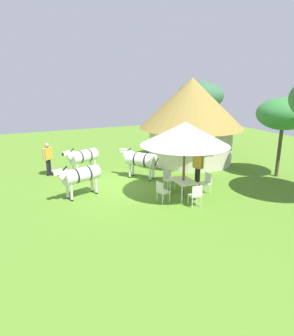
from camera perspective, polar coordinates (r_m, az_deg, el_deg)
The scene contains 15 objects.
ground_plane at distance 14.75m, azimuth -3.26°, elevation -3.16°, with size 36.00×36.00×0.00m, color #558328.
thatched_hut at distance 18.64m, azimuth 8.23°, elevation 9.44°, with size 6.20×6.20×4.99m.
shade_umbrella at distance 12.67m, azimuth 7.09°, elevation 6.35°, with size 3.71×3.71×3.23m.
patio_dining_table at distance 13.19m, azimuth 6.78°, elevation -2.66°, with size 1.30×0.89×0.74m.
patio_chair_east_end at distance 12.26m, azimuth 9.06°, elevation -4.86°, with size 0.47×0.48×0.90m.
patio_chair_near_lawn at distance 13.82m, azimuth 10.94°, elevation -2.51°, with size 0.45×0.43×0.90m.
patio_chair_west_end at distance 14.12m, azimuth 3.95°, elevation -1.84°, with size 0.46×0.48×0.90m.
patio_chair_near_hut at distance 12.53m, azimuth 2.77°, elevation -4.20°, with size 0.51×0.49×0.90m.
guest_beside_umbrella at distance 14.60m, azimuth 9.47°, elevation 0.64°, with size 0.57×0.37×1.70m.
standing_watcher at distance 16.70m, azimuth -17.98°, elevation 2.13°, with size 0.46×0.51×1.75m.
zebra_nearest_camera at distance 13.31m, azimuth -12.34°, elevation -1.37°, with size 1.09×2.20×1.49m.
zebra_by_umbrella at distance 16.49m, azimuth -11.87°, elevation 2.09°, with size 1.20×2.05×1.50m.
zebra_toward_hut at distance 15.46m, azimuth -1.23°, elevation 1.57°, with size 1.86×1.59×1.51m.
acacia_tree_behind_hut at distance 16.79m, azimuth 24.08°, elevation 9.15°, with size 2.64×2.64×4.03m.
acacia_tree_left_background at distance 23.35m, azimuth 9.82°, elevation 13.07°, with size 3.44×3.44×4.75m.
Camera 1 is at (12.95, -5.10, 4.88)m, focal length 32.76 mm.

